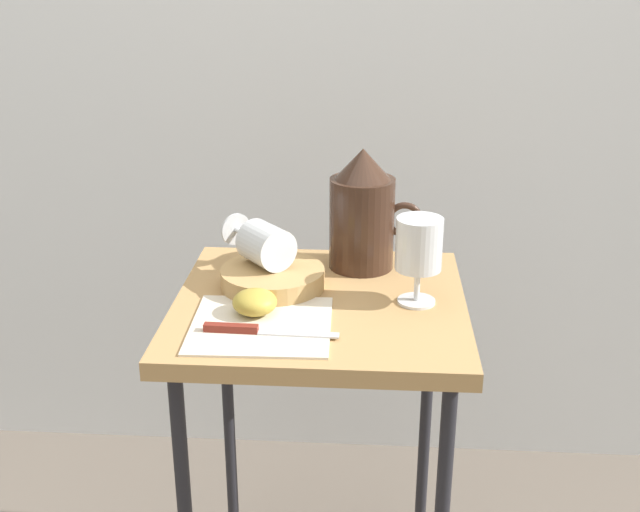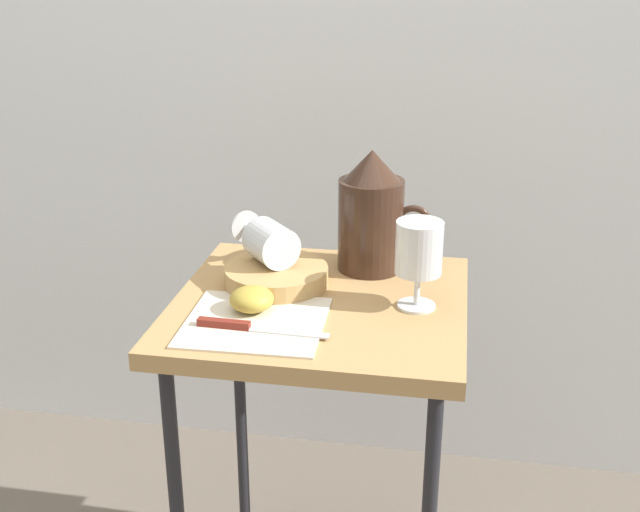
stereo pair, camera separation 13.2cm
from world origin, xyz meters
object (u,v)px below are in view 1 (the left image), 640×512
Objects in this scene: basket_tray at (273,278)px; pitcher at (362,220)px; wine_glass_upright at (419,249)px; table at (320,340)px; wine_glass_tipped_near at (265,244)px; knife at (251,330)px; apple_half_left at (255,302)px.

pitcher is (0.15, 0.11, 0.07)m from basket_tray.
table is at bearing 179.49° from wine_glass_upright.
basket_tray is at bearing -52.24° from wine_glass_tipped_near.
wine_glass_tipped_near is (-0.26, 0.07, -0.02)m from wine_glass_upright.
basket_tray is (-0.09, 0.05, 0.09)m from table.
pitcher is 1.51× the size of wine_glass_upright.
table is 3.27× the size of knife.
wine_glass_upright is 0.27m from wine_glass_tipped_near.
table is at bearing -113.44° from pitcher.
knife reaches higher than table.
apple_half_left is (-0.01, -0.12, 0.01)m from basket_tray.
wine_glass_tipped_near is at bearing 146.63° from table.
wine_glass_upright is at bearing 14.22° from apple_half_left.
wine_glass_tipped_near is (-0.02, 0.02, 0.06)m from basket_tray.
pitcher is at bearing 27.68° from wine_glass_tipped_near.
apple_half_left is at bearing -97.34° from basket_tray.
knife is (0.00, -0.07, -0.02)m from apple_half_left.
wine_glass_tipped_near is 0.74× the size of knife.
wine_glass_tipped_near is at bearing 91.05° from knife.
wine_glass_upright is (0.16, -0.00, 0.17)m from table.
wine_glass_upright reaches higher than basket_tray.
basket_tray is 2.51× the size of apple_half_left.
pitcher is 3.10× the size of apple_half_left.
apple_half_left is (-0.10, -0.07, 0.10)m from table.
pitcher is 0.19m from wine_glass_tipped_near.
wine_glass_tipped_near reaches higher than apple_half_left.
apple_half_left reaches higher than basket_tray.
wine_glass_tipped_near is 0.14m from apple_half_left.
basket_tray is 0.12m from apple_half_left.
wine_glass_tipped_near is at bearing 127.76° from basket_tray.
table is 3.06× the size of pitcher.
basket_tray is at bearing 168.95° from wine_glass_upright.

